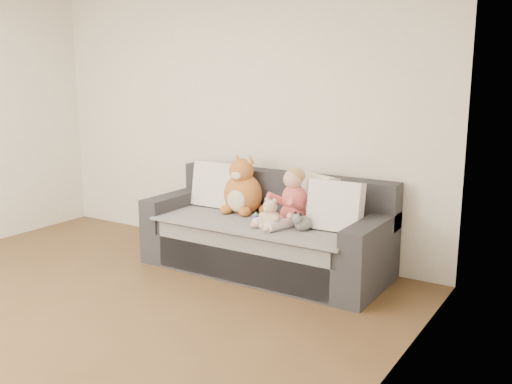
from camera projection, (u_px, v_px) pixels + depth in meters
room_shell at (62, 140)px, 3.94m from camera, size 5.00×5.00×5.00m
sofa at (267, 236)px, 5.15m from camera, size 2.20×0.94×0.85m
cushion_left at (216, 185)px, 5.53m from camera, size 0.48×0.22×0.45m
cushion_right_back at (315, 198)px, 5.02m from camera, size 0.49×0.38×0.43m
cushion_right_front at (335, 206)px, 4.70m from camera, size 0.46×0.22×0.43m
toddler at (290, 201)px, 4.87m from camera, size 0.37×0.51×0.50m
plush_cat at (242, 190)px, 5.30m from camera, size 0.46×0.41×0.57m
teddy_bear at (270, 216)px, 4.75m from camera, size 0.21×0.17×0.27m
plush_cow at (302, 222)px, 4.71m from camera, size 0.14×0.21×0.17m
sippy_cup at (256, 218)px, 4.92m from camera, size 0.10×0.08×0.11m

